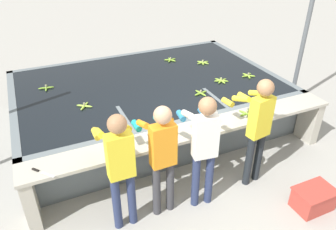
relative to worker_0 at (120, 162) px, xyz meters
The scene contains 21 objects.
ground_plane 1.65m from the worker_0, 12.28° to the left, with size 80.00×80.00×0.00m, color #A3A099.
wash_tank 2.74m from the worker_0, 61.63° to the left, with size 4.94×3.27×0.84m.
work_ledge 1.42m from the worker_0, 21.53° to the left, with size 4.94×0.45×0.84m.
worker_0 is the anchor object (origin of this frame).
worker_1 0.55m from the worker_0, ahead, with size 0.41×0.71×1.65m.
worker_2 1.11m from the worker_0, ahead, with size 0.47×0.74×1.69m.
worker_3 2.02m from the worker_0, ahead, with size 0.47×0.74×1.72m.
banana_bunch_floating_0 2.43m from the worker_0, 37.27° to the left, with size 0.28×0.28×0.08m.
banana_bunch_floating_1 1.86m from the worker_0, 91.59° to the left, with size 0.25×0.25×0.08m.
banana_bunch_floating_2 2.88m from the worker_0, 100.92° to the left, with size 0.28×0.28×0.08m.
banana_bunch_floating_3 3.62m from the worker_0, 29.02° to the left, with size 0.27×0.28×0.08m.
banana_bunch_floating_4 3.82m from the worker_0, 56.18° to the left, with size 0.28×0.27×0.08m.
banana_bunch_floating_5 3.11m from the worker_0, 34.85° to the left, with size 0.28×0.27×0.08m.
banana_bunch_floating_6 3.85m from the worker_0, 45.45° to the left, with size 0.28×0.27×0.08m.
banana_bunch_floating_7 3.36m from the worker_0, 20.91° to the left, with size 0.28×0.28×0.08m.
banana_bunch_ledge_0 0.87m from the worker_0, 29.43° to the left, with size 0.28×0.27×0.08m.
banana_bunch_ledge_1 2.71m from the worker_0, 12.58° to the left, with size 0.27×0.28×0.08m.
banana_bunch_ledge_2 2.31m from the worker_0, 13.49° to the left, with size 0.27×0.28×0.08m.
knife_0 1.01m from the worker_0, 154.35° to the left, with size 0.25×0.29×0.02m.
crate 2.74m from the worker_0, 18.69° to the right, with size 0.55×0.39×0.32m.
support_post_right 4.79m from the worker_0, 21.32° to the left, with size 0.09×0.09×3.20m.
Camera 1 is at (-2.01, -3.30, 3.47)m, focal length 35.00 mm.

